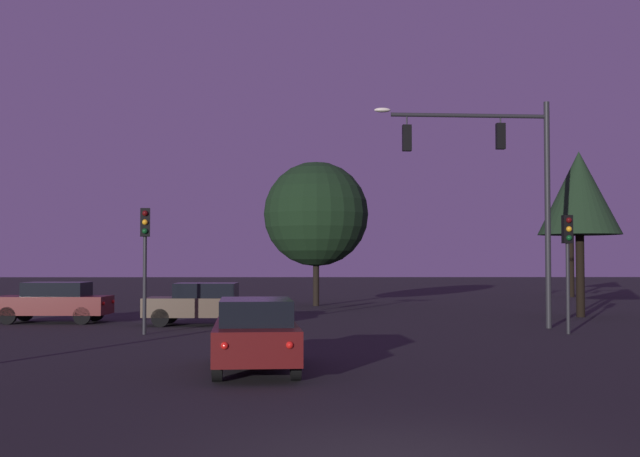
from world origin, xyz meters
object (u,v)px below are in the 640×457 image
(car_crossing_right, at_px, (203,303))
(tree_left_far, at_px, (316,214))
(traffic_signal_mast_arm, at_px, (502,172))
(car_crossing_left, at_px, (54,301))
(tree_behind_sign, at_px, (570,204))
(traffic_light_corner_left, at_px, (145,244))
(traffic_light_corner_right, at_px, (568,249))
(tree_center_horizon, at_px, (579,194))
(car_nearside_lane, at_px, (256,333))

(car_crossing_right, height_order, tree_left_far, tree_left_far)
(traffic_signal_mast_arm, relative_size, car_crossing_left, 1.84)
(car_crossing_right, relative_size, tree_behind_sign, 0.54)
(traffic_light_corner_left, xyz_separation_m, tree_behind_sign, (22.04, 26.76, 3.15))
(car_crossing_left, height_order, car_crossing_right, same)
(traffic_light_corner_right, height_order, tree_center_horizon, tree_center_horizon)
(car_nearside_lane, xyz_separation_m, tree_center_horizon, (12.37, 16.63, 4.31))
(car_crossing_right, height_order, tree_center_horizon, tree_center_horizon)
(car_crossing_right, bearing_deg, tree_left_far, 71.88)
(traffic_light_corner_right, distance_m, car_crossing_right, 12.77)
(car_crossing_left, xyz_separation_m, car_crossing_right, (5.75, -1.28, -0.00))
(car_crossing_left, relative_size, tree_center_horizon, 0.62)
(car_crossing_left, distance_m, tree_behind_sign, 34.58)
(car_nearside_lane, xyz_separation_m, tree_behind_sign, (17.99, 35.50, 5.19))
(traffic_light_corner_right, height_order, tree_behind_sign, tree_behind_sign)
(traffic_light_corner_right, height_order, car_crossing_right, traffic_light_corner_right)
(traffic_light_corner_left, xyz_separation_m, traffic_light_corner_right, (13.43, -0.00, -0.14))
(traffic_light_corner_left, bearing_deg, tree_left_far, 71.43)
(traffic_light_corner_left, xyz_separation_m, car_crossing_right, (1.38, 3.76, -2.04))
(traffic_light_corner_right, distance_m, tree_left_far, 18.49)
(car_nearside_lane, distance_m, car_crossing_right, 12.79)
(tree_behind_sign, bearing_deg, traffic_light_corner_right, -107.84)
(car_nearside_lane, height_order, tree_left_far, tree_left_far)
(traffic_signal_mast_arm, relative_size, car_crossing_right, 1.88)
(car_crossing_left, distance_m, tree_center_horizon, 21.42)
(traffic_light_corner_left, xyz_separation_m, tree_center_horizon, (16.42, 7.89, 2.27))
(traffic_signal_mast_arm, xyz_separation_m, traffic_light_corner_right, (1.58, -2.16, -2.69))
(traffic_light_corner_left, bearing_deg, car_crossing_right, 69.91)
(car_crossing_left, bearing_deg, car_crossing_right, -12.59)
(traffic_signal_mast_arm, height_order, car_crossing_right, traffic_signal_mast_arm)
(traffic_signal_mast_arm, xyz_separation_m, car_nearside_lane, (-7.80, -10.90, -4.59))
(car_crossing_right, height_order, tree_behind_sign, tree_behind_sign)
(traffic_signal_mast_arm, xyz_separation_m, car_crossing_left, (-16.23, 2.89, -4.59))
(traffic_light_corner_left, relative_size, tree_left_far, 0.54)
(traffic_light_corner_left, bearing_deg, tree_behind_sign, 50.52)
(car_nearside_lane, distance_m, tree_left_far, 25.70)
(traffic_signal_mast_arm, distance_m, car_nearside_lane, 14.17)
(traffic_signal_mast_arm, xyz_separation_m, tree_center_horizon, (4.56, 5.73, -0.28))
(car_crossing_left, height_order, tree_center_horizon, tree_center_horizon)
(car_crossing_right, bearing_deg, car_nearside_lane, -77.93)
(car_nearside_lane, relative_size, car_crossing_right, 1.10)
(tree_center_horizon, bearing_deg, traffic_light_corner_right, -110.74)
(car_crossing_right, distance_m, tree_behind_sign, 31.35)
(traffic_light_corner_left, relative_size, tree_center_horizon, 0.58)
(car_crossing_right, bearing_deg, traffic_signal_mast_arm, -8.70)
(tree_behind_sign, xyz_separation_m, tree_center_horizon, (-5.62, -18.87, -0.88))
(traffic_light_corner_right, distance_m, car_crossing_left, 18.60)
(traffic_light_corner_left, relative_size, car_nearside_lane, 0.87)
(tree_behind_sign, height_order, tree_left_far, tree_behind_sign)
(traffic_light_corner_left, height_order, car_crossing_right, traffic_light_corner_left)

